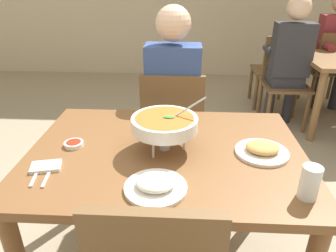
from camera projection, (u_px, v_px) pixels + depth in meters
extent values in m
cube|color=brown|center=(166.00, 153.00, 1.45)|extent=(1.27, 0.91, 0.04)
cylinder|color=brown|center=(81.00, 168.00, 1.99)|extent=(0.07, 0.07, 0.70)
cylinder|color=brown|center=(262.00, 174.00, 1.94)|extent=(0.07, 0.07, 0.70)
cube|color=brown|center=(173.00, 128.00, 2.32)|extent=(0.44, 0.44, 0.03)
cube|color=brown|center=(172.00, 109.00, 2.04)|extent=(0.42, 0.04, 0.45)
cylinder|color=brown|center=(197.00, 142.00, 2.58)|extent=(0.04, 0.04, 0.42)
cylinder|color=brown|center=(151.00, 141.00, 2.60)|extent=(0.04, 0.04, 0.42)
cylinder|color=brown|center=(198.00, 168.00, 2.24)|extent=(0.04, 0.04, 0.42)
cylinder|color=brown|center=(146.00, 166.00, 2.26)|extent=(0.04, 0.04, 0.42)
cylinder|color=#2D2D38|center=(186.00, 151.00, 2.43)|extent=(0.10, 0.10, 0.45)
cylinder|color=#2D2D38|center=(160.00, 150.00, 2.44)|extent=(0.10, 0.10, 0.45)
cube|color=#2D2D38|center=(173.00, 120.00, 2.27)|extent=(0.32, 0.32, 0.12)
cube|color=#334C8C|center=(173.00, 83.00, 2.06)|extent=(0.36, 0.20, 0.50)
sphere|color=beige|center=(173.00, 23.00, 1.90)|extent=(0.22, 0.22, 0.22)
cylinder|color=#334C8C|center=(196.00, 81.00, 2.26)|extent=(0.08, 0.28, 0.08)
cylinder|color=#334C8C|center=(152.00, 80.00, 2.27)|extent=(0.08, 0.28, 0.08)
cylinder|color=silver|center=(184.00, 140.00, 1.42)|extent=(0.01, 0.01, 0.10)
cylinder|color=silver|center=(156.00, 131.00, 1.50)|extent=(0.01, 0.01, 0.10)
cylinder|color=silver|center=(153.00, 148.00, 1.36)|extent=(0.01, 0.01, 0.10)
torus|color=silver|center=(165.00, 130.00, 1.40)|extent=(0.21, 0.21, 0.01)
cylinder|color=#B2B2B7|center=(165.00, 145.00, 1.44)|extent=(0.05, 0.05, 0.04)
cone|color=orange|center=(165.00, 139.00, 1.43)|extent=(0.02, 0.02, 0.04)
cylinder|color=white|center=(165.00, 124.00, 1.39)|extent=(0.30, 0.30, 0.06)
cylinder|color=#AD6023|center=(164.00, 119.00, 1.38)|extent=(0.26, 0.26, 0.01)
ellipsoid|color=#388433|center=(169.00, 117.00, 1.37)|extent=(0.05, 0.03, 0.01)
cylinder|color=silver|center=(185.00, 110.00, 1.38)|extent=(0.18, 0.01, 0.13)
cylinder|color=white|center=(156.00, 188.00, 1.17)|extent=(0.24, 0.24, 0.01)
ellipsoid|color=white|center=(156.00, 182.00, 1.16)|extent=(0.15, 0.13, 0.04)
cylinder|color=white|center=(262.00, 152.00, 1.41)|extent=(0.24, 0.24, 0.01)
ellipsoid|color=tan|center=(262.00, 147.00, 1.39)|extent=(0.15, 0.13, 0.04)
cylinder|color=white|center=(74.00, 144.00, 1.47)|extent=(0.09, 0.09, 0.02)
cylinder|color=maroon|center=(74.00, 142.00, 1.46)|extent=(0.07, 0.07, 0.01)
cube|color=white|center=(46.00, 167.00, 1.30)|extent=(0.14, 0.11, 0.02)
cube|color=silver|center=(36.00, 174.00, 1.26)|extent=(0.04, 0.17, 0.01)
cube|color=silver|center=(48.00, 174.00, 1.25)|extent=(0.03, 0.17, 0.01)
cylinder|color=silver|center=(310.00, 182.00, 1.10)|extent=(0.07, 0.07, 0.13)
cylinder|color=#4C331E|center=(309.00, 187.00, 1.11)|extent=(0.06, 0.06, 0.08)
cylinder|color=brown|center=(317.00, 107.00, 2.90)|extent=(0.07, 0.07, 0.70)
cylinder|color=brown|center=(294.00, 84.00, 3.51)|extent=(0.07, 0.07, 0.70)
cube|color=brown|center=(326.00, 70.00, 3.73)|extent=(0.45, 0.45, 0.03)
cylinder|color=brown|center=(331.00, 83.00, 3.99)|extent=(0.04, 0.04, 0.42)
cylinder|color=brown|center=(301.00, 83.00, 4.00)|extent=(0.04, 0.04, 0.42)
cylinder|color=brown|center=(312.00, 93.00, 3.66)|extent=(0.04, 0.04, 0.42)
cube|color=brown|center=(285.00, 86.00, 3.20)|extent=(0.44, 0.44, 0.03)
cube|color=brown|center=(284.00, 58.00, 3.27)|extent=(0.42, 0.04, 0.45)
cylinder|color=brown|center=(268.00, 113.00, 3.14)|extent=(0.04, 0.04, 0.42)
cylinder|color=brown|center=(306.00, 114.00, 3.12)|extent=(0.04, 0.04, 0.42)
cylinder|color=brown|center=(260.00, 99.00, 3.48)|extent=(0.04, 0.04, 0.42)
cylinder|color=brown|center=(295.00, 100.00, 3.46)|extent=(0.04, 0.04, 0.42)
cube|color=brown|center=(272.00, 70.00, 3.72)|extent=(0.45, 0.45, 0.03)
cube|color=brown|center=(292.00, 51.00, 3.60)|extent=(0.05, 0.42, 0.45)
cylinder|color=brown|center=(251.00, 83.00, 4.00)|extent=(0.04, 0.04, 0.42)
cylinder|color=brown|center=(256.00, 93.00, 3.66)|extent=(0.04, 0.04, 0.42)
cylinder|color=brown|center=(281.00, 84.00, 3.97)|extent=(0.04, 0.04, 0.42)
cylinder|color=brown|center=(289.00, 94.00, 3.63)|extent=(0.04, 0.04, 0.42)
cylinder|color=#2D2D38|center=(319.00, 91.00, 3.69)|extent=(0.10, 0.10, 0.45)
cylinder|color=#2D2D38|center=(336.00, 91.00, 3.68)|extent=(0.10, 0.10, 0.45)
cube|color=#2D2D38|center=(331.00, 66.00, 3.60)|extent=(0.32, 0.32, 0.12)
cube|color=maroon|center=(335.00, 38.00, 3.53)|extent=(0.36, 0.20, 0.50)
cylinder|color=maroon|center=(326.00, 46.00, 3.38)|extent=(0.08, 0.28, 0.08)
cylinder|color=#2D2D38|center=(288.00, 103.00, 3.34)|extent=(0.10, 0.10, 0.45)
cylinder|color=#2D2D38|center=(269.00, 102.00, 3.35)|extent=(0.10, 0.10, 0.45)
cube|color=#2D2D38|center=(284.00, 78.00, 3.19)|extent=(0.32, 0.32, 0.12)
cube|color=#2D2D33|center=(292.00, 50.00, 2.98)|extent=(0.36, 0.20, 0.50)
sphere|color=beige|center=(299.00, 7.00, 2.81)|extent=(0.22, 0.22, 0.22)
cylinder|color=#2D2D33|center=(301.00, 50.00, 3.17)|extent=(0.08, 0.28, 0.08)
cylinder|color=#2D2D33|center=(269.00, 50.00, 3.19)|extent=(0.08, 0.28, 0.08)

